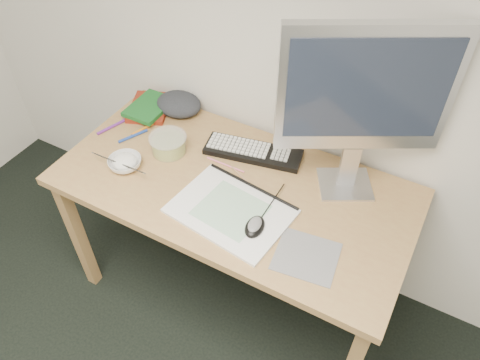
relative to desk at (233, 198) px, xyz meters
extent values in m
plane|color=silver|center=(0.06, 0.37, 0.63)|extent=(3.60, 0.00, 3.60)
cube|color=#AC8A4F|center=(-0.65, -0.30, -0.31)|extent=(0.05, 0.05, 0.71)
cube|color=#AC8A4F|center=(-0.65, 0.30, -0.31)|extent=(0.05, 0.05, 0.71)
cube|color=#AC8A4F|center=(0.65, 0.30, -0.31)|extent=(0.05, 0.05, 0.71)
cube|color=#AC8A4F|center=(0.00, 0.00, 0.06)|extent=(1.40, 0.70, 0.03)
cube|color=slate|center=(0.39, -0.18, 0.08)|extent=(0.23, 0.22, 0.00)
cube|color=silver|center=(0.06, -0.13, 0.09)|extent=(0.46, 0.35, 0.01)
cube|color=black|center=(-0.01, 0.19, 0.09)|extent=(0.42, 0.21, 0.02)
cube|color=silver|center=(0.38, 0.20, 0.09)|extent=(0.26, 0.25, 0.01)
cube|color=silver|center=(0.38, 0.20, 0.18)|extent=(0.07, 0.05, 0.19)
cube|color=silver|center=(0.38, 0.20, 0.52)|extent=(0.52, 0.31, 0.47)
cube|color=black|center=(0.38, 0.20, 0.53)|extent=(0.46, 0.26, 0.37)
ellipsoid|color=black|center=(0.18, -0.16, 0.11)|extent=(0.08, 0.11, 0.04)
imported|color=silver|center=(-0.43, -0.13, 0.10)|extent=(0.14, 0.14, 0.04)
cylinder|color=silver|center=(-0.43, -0.16, 0.13)|extent=(0.25, 0.03, 0.02)
cylinder|color=#E5B950|center=(-0.33, 0.04, 0.12)|extent=(0.19, 0.19, 0.08)
cube|color=maroon|center=(-0.58, 0.23, 0.09)|extent=(0.25, 0.28, 0.02)
cube|color=#175C21|center=(-0.56, 0.22, 0.11)|extent=(0.16, 0.22, 0.02)
ellipsoid|color=#25282C|center=(-0.45, 0.29, 0.12)|extent=(0.21, 0.19, 0.07)
cylinder|color=pink|center=(-0.08, 0.08, 0.09)|extent=(0.17, 0.01, 0.01)
cylinder|color=tan|center=(0.03, 0.04, 0.09)|extent=(0.17, 0.09, 0.01)
cylinder|color=black|center=(0.07, 0.01, 0.09)|extent=(0.17, 0.01, 0.01)
cylinder|color=#1C3D9C|center=(-0.52, 0.04, 0.09)|extent=(0.07, 0.13, 0.01)
cylinder|color=orange|center=(-0.51, 0.11, 0.09)|extent=(0.05, 0.14, 0.01)
cylinder|color=#69278F|center=(-0.64, 0.04, 0.09)|extent=(0.06, 0.14, 0.01)
camera|label=1|loc=(0.64, -1.10, 1.39)|focal=35.00mm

